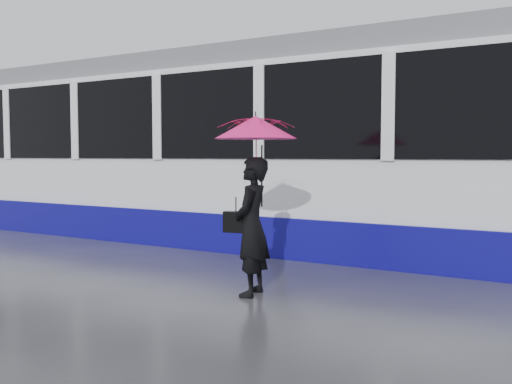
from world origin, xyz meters
The scene contains 6 objects.
ground centered at (0.00, 0.00, 0.00)m, with size 90.00×90.00×0.00m, color #2B2B30.
rails centered at (0.00, 2.50, 0.01)m, with size 34.00×1.51×0.02m.
tram centered at (-1.60, 2.50, 1.64)m, with size 26.00×2.56×3.35m.
woman centered at (1.06, -0.86, 0.77)m, with size 0.56×0.37×1.53m, color black.
umbrella centered at (1.11, -0.86, 1.68)m, with size 1.08×1.08×1.04m.
handbag centered at (0.84, -0.84, 0.80)m, with size 0.29×0.18×0.42m.
Camera 1 is at (4.30, -6.20, 1.55)m, focal length 40.00 mm.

